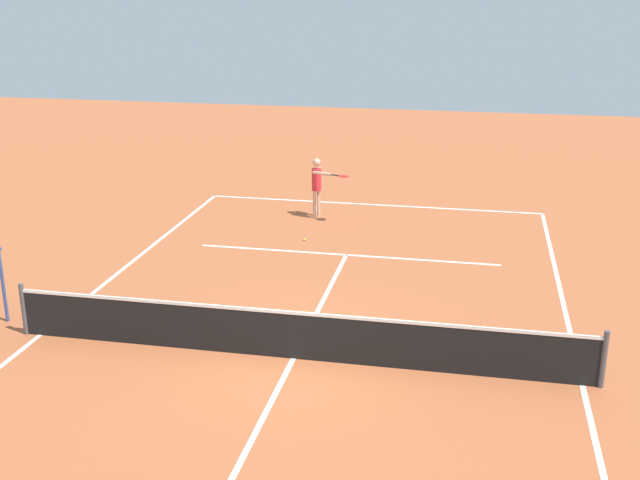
{
  "coord_description": "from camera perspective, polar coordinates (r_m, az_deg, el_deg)",
  "views": [
    {
      "loc": [
        -3.13,
        12.94,
        6.76
      ],
      "look_at": [
        0.43,
        -4.65,
        0.8
      ],
      "focal_mm": 44.21,
      "sensor_mm": 36.0,
      "label": 1
    }
  ],
  "objects": [
    {
      "name": "ground_plane",
      "position": [
        14.94,
        -1.93,
        -8.56
      ],
      "size": [
        60.0,
        60.0,
        0.0
      ],
      "primitive_type": "plane",
      "color": "#AD5933"
    },
    {
      "name": "court_lines",
      "position": [
        14.93,
        -1.93,
        -8.55
      ],
      "size": [
        10.5,
        21.72,
        0.01
      ],
      "color": "white",
      "rests_on": "ground"
    },
    {
      "name": "tennis_net",
      "position": [
        14.72,
        -1.95,
        -6.84
      ],
      "size": [
        11.1,
        0.1,
        1.07
      ],
      "color": "#4C4C51",
      "rests_on": "ground"
    },
    {
      "name": "player_serving",
      "position": [
        23.21,
        -0.15,
        4.18
      ],
      "size": [
        1.23,
        0.89,
        1.79
      ],
      "rotation": [
        0.0,
        0.0,
        1.26
      ],
      "color": "#D8A884",
      "rests_on": "ground"
    },
    {
      "name": "tennis_ball",
      "position": [
        21.4,
        -1.13,
        0.05
      ],
      "size": [
        0.07,
        0.07,
        0.07
      ],
      "primitive_type": "sphere",
      "color": "#CCE033",
      "rests_on": "ground"
    }
  ]
}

